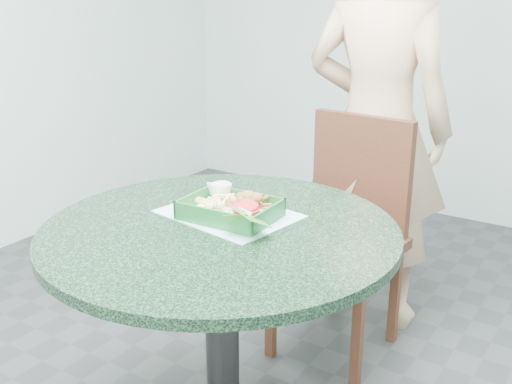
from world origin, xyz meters
The scene contains 9 objects.
cafe_table centered at (0.00, 0.00, 0.58)m, with size 0.99×0.99×0.75m.
dining_chair centered at (0.02, 0.80, 0.53)m, with size 0.43×0.43×0.93m.
diner_person centered at (0.01, 1.07, 0.96)m, with size 0.70×0.46×1.92m, color tan.
placemat centered at (-0.03, 0.09, 0.75)m, with size 0.37×0.28×0.00m, color #9CDFDB.
food_basket centered at (-0.01, 0.06, 0.77)m, with size 0.26×0.19×0.05m.
crab_sandwich centered at (0.04, 0.09, 0.80)m, with size 0.11×0.11×0.07m.
fries_pile centered at (-0.07, 0.10, 0.79)m, with size 0.10×0.11×0.04m, color #FCEF97, non-canonical shape.
sauce_ramekin centered at (-0.10, 0.15, 0.80)m, with size 0.06×0.06×0.04m.
garnish_cup centered at (0.07, 0.01, 0.79)m, with size 0.13×0.13×0.05m.
Camera 1 is at (0.93, -1.22, 1.39)m, focal length 42.00 mm.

